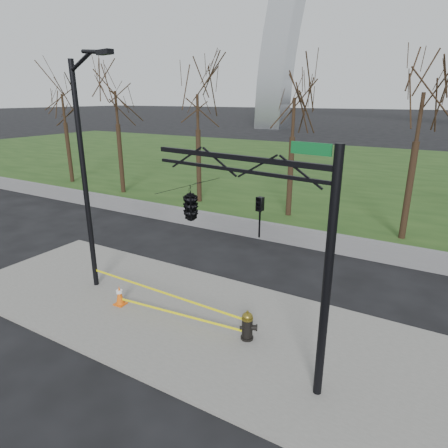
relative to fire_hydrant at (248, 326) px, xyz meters
The scene contains 10 objects.
ground 2.05m from the fire_hydrant, behind, with size 500.00×500.00×0.00m, color black.
sidewalk 2.03m from the fire_hydrant, behind, with size 18.00×6.00×0.10m, color slate.
grass_strip 30.21m from the fire_hydrant, 93.75° to the left, with size 120.00×40.00×0.06m, color #1D3914.
guardrail 8.38m from the fire_hydrant, 103.63° to the left, with size 60.00×0.30×0.90m, color #59595B.
tree_row 14.34m from the fire_hydrant, 119.41° to the left, with size 36.26×4.00×7.79m.
fire_hydrant is the anchor object (origin of this frame).
traffic_cone 4.67m from the fire_hydrant, behind, with size 0.37×0.37×0.70m.
street_light 7.55m from the fire_hydrant, behind, with size 2.36×0.68×8.21m.
traffic_signal_mast 3.76m from the fire_hydrant, 141.10° to the right, with size 5.06×2.53×6.00m.
caution_tape 2.88m from the fire_hydrant, behind, with size 6.50×0.64×0.46m.
Camera 1 is at (6.26, -8.86, 6.84)m, focal length 30.91 mm.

